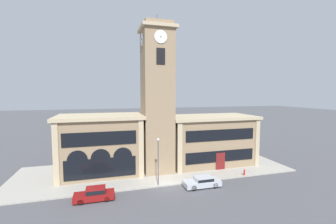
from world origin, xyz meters
TOP-DOWN VIEW (x-y plane):
  - ground_plane at (0.00, 0.00)m, footprint 300.00×300.00m
  - sidewalk_kerb at (0.00, 6.38)m, footprint 40.52×12.76m
  - clock_tower at (-0.00, 5.70)m, footprint 5.01×5.01m
  - town_hall_left_wing at (-8.15, 7.12)m, footprint 12.10×7.90m
  - town_hall_right_wing at (9.36, 7.13)m, footprint 14.51×7.90m
  - parked_car_near at (-8.77, -1.37)m, footprint 4.35×1.74m
  - parked_car_mid at (4.16, -1.37)m, footprint 4.64×1.90m
  - street_lamp at (-1.16, 0.33)m, footprint 0.36×0.36m
  - fire_hydrant at (11.41, 0.33)m, footprint 0.22×0.22m

SIDE VIEW (x-z plane):
  - ground_plane at x=0.00m, z-range 0.00..0.00m
  - sidewalk_kerb at x=0.00m, z-range 0.00..0.15m
  - fire_hydrant at x=11.41m, z-range 0.13..1.00m
  - parked_car_mid at x=4.16m, z-range 0.04..1.34m
  - parked_car_near at x=-8.77m, z-range 0.02..1.43m
  - town_hall_right_wing at x=9.36m, z-range 0.03..8.10m
  - street_lamp at x=-1.16m, z-range 1.07..7.11m
  - town_hall_left_wing at x=-8.15m, z-range 0.03..8.67m
  - clock_tower at x=0.00m, z-range -0.55..22.47m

